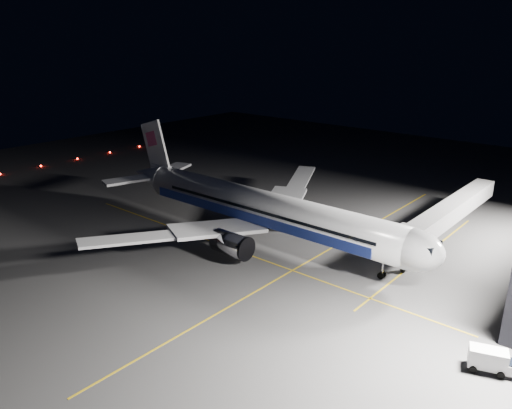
{
  "coord_description": "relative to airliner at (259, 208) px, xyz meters",
  "views": [
    {
      "loc": [
        46.75,
        -57.04,
        31.04
      ],
      "look_at": [
        -0.93,
        -0.97,
        6.0
      ],
      "focal_mm": 35.0,
      "sensor_mm": 36.0,
      "label": 1
    }
  ],
  "objects": [
    {
      "name": "safety_cone_c",
      "position": [
        -1.85,
        13.62,
        -4.86
      ],
      "size": [
        0.4,
        0.4,
        0.61
      ],
      "primitive_type": "cone",
      "color": "#FA4C0A",
      "rests_on": "ground"
    },
    {
      "name": "guide_line_cross",
      "position": [
        1.08,
        -6.0,
        -5.16
      ],
      "size": [
        70.0,
        0.25,
        0.01
      ],
      "primitive_type": "cube",
      "color": "gold",
      "rests_on": "ground"
    },
    {
      "name": "jet_bridge",
      "position": [
        23.08,
        18.06,
        -0.58
      ],
      "size": [
        3.6,
        34.4,
        6.3
      ],
      "color": "#B2B2B7",
      "rests_on": "ground"
    },
    {
      "name": "airliner",
      "position": [
        0.0,
        0.0,
        0.0
      ],
      "size": [
        61.48,
        54.22,
        16.64
      ],
      "color": "silver",
      "rests_on": "ground"
    },
    {
      "name": "guide_line_side",
      "position": [
        23.08,
        10.0,
        -5.16
      ],
      "size": [
        0.25,
        40.0,
        0.01
      ],
      "primitive_type": "cube",
      "color": "gold",
      "rests_on": "ground"
    },
    {
      "name": "service_truck",
      "position": [
        38.85,
        -11.12,
        -3.92
      ],
      "size": [
        4.87,
        3.23,
        2.32
      ],
      "rotation": [
        0.0,
        0.0,
        0.34
      ],
      "color": "silver",
      "rests_on": "ground"
    },
    {
      "name": "taxiway_lights",
      "position": [
        -70.92,
        0.0,
        -4.94
      ],
      "size": [
        0.44,
        60.44,
        0.44
      ],
      "color": "#FF140A",
      "rests_on": "ground"
    },
    {
      "name": "safety_cone_b",
      "position": [
        3.5,
        14.0,
        -4.85
      ],
      "size": [
        0.42,
        0.42,
        0.63
      ],
      "primitive_type": "cone",
      "color": "#FA4C0A",
      "rests_on": "ground"
    },
    {
      "name": "safety_cone_a",
      "position": [
        -4.18,
        12.86,
        -4.84
      ],
      "size": [
        0.44,
        0.44,
        0.66
      ],
      "primitive_type": "cone",
      "color": "#FA4C0A",
      "rests_on": "ground"
    },
    {
      "name": "baggage_tug",
      "position": [
        0.12,
        12.34,
        -4.3
      ],
      "size": [
        2.6,
        2.11,
        1.86
      ],
      "rotation": [
        0.0,
        0.0,
        -0.02
      ],
      "color": "black",
      "rests_on": "ground"
    },
    {
      "name": "guide_line_main",
      "position": [
        11.08,
        0.0,
        -5.16
      ],
      "size": [
        0.25,
        80.0,
        0.01
      ],
      "primitive_type": "cube",
      "color": "gold",
      "rests_on": "ground"
    },
    {
      "name": "ground",
      "position": [
        1.08,
        0.0,
        -5.16
      ],
      "size": [
        200.0,
        200.0,
        0.0
      ],
      "primitive_type": "plane",
      "color": "#4C4C4F",
      "rests_on": "ground"
    }
  ]
}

